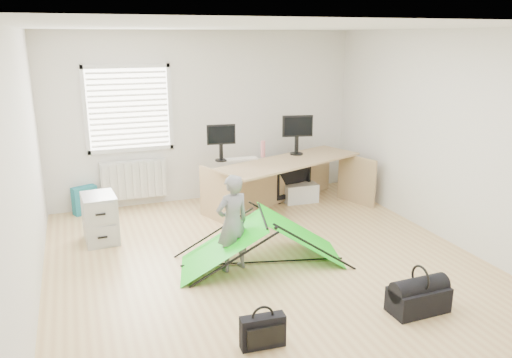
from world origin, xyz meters
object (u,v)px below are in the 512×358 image
object	(u,v)px
desk	(289,186)
office_chair	(283,179)
filing_cabinet	(100,218)
monitor_left	(221,148)
monitor_right	(297,140)
thermos	(263,149)
kite	(263,240)
laptop_bag	(263,331)
duffel_bag	(418,300)
storage_crate	(299,192)
person	(232,223)

from	to	relation	value
desk	office_chair	size ratio (longest dim) A/B	3.56
filing_cabinet	monitor_left	xyz separation A→B (m)	(1.81, 0.53, 0.69)
monitor_right	thermos	xyz separation A→B (m)	(-0.56, 0.02, -0.10)
desk	filing_cabinet	world-z (taller)	desk
kite	monitor_left	bearing A→B (deg)	102.10
laptop_bag	duffel_bag	xyz separation A→B (m)	(1.64, 0.01, -0.02)
filing_cabinet	monitor_left	distance (m)	2.02
kite	storage_crate	bearing A→B (deg)	68.57
monitor_left	laptop_bag	bearing A→B (deg)	-93.61
desk	thermos	distance (m)	0.70
thermos	office_chair	bearing A→B (deg)	35.13
duffel_bag	desk	bearing A→B (deg)	88.91
storage_crate	monitor_left	bearing A→B (deg)	-177.03
office_chair	duffel_bag	xyz separation A→B (m)	(-0.19, -3.79, -0.18)
monitor_left	duffel_bag	size ratio (longest dim) A/B	0.73
laptop_bag	desk	bearing A→B (deg)	66.31
filing_cabinet	office_chair	xyz separation A→B (m)	(2.99, 0.90, -0.01)
person	monitor_right	bearing A→B (deg)	-145.18
monitor_right	person	bearing A→B (deg)	-118.88
monitor_left	laptop_bag	size ratio (longest dim) A/B	1.07
filing_cabinet	duffel_bag	world-z (taller)	filing_cabinet
desk	storage_crate	size ratio (longest dim) A/B	4.40
kite	monitor_right	bearing A→B (deg)	69.58
monitor_left	monitor_right	xyz separation A→B (m)	(1.23, -0.01, 0.03)
kite	storage_crate	distance (m)	2.42
person	filing_cabinet	bearing A→B (deg)	-59.26
thermos	person	distance (m)	2.26
desk	kite	world-z (taller)	desk
monitor_left	office_chair	xyz separation A→B (m)	(1.17, 0.36, -0.71)
thermos	laptop_bag	size ratio (longest dim) A/B	0.64
desk	person	world-z (taller)	person
duffel_bag	kite	bearing A→B (deg)	123.05
filing_cabinet	kite	distance (m)	2.22
person	laptop_bag	bearing A→B (deg)	67.86
monitor_right	duffel_bag	distance (m)	3.55
monitor_left	monitor_right	bearing A→B (deg)	6.86
desk	monitor_left	distance (m)	1.20
desk	filing_cabinet	distance (m)	2.80
laptop_bag	thermos	bearing A→B (deg)	72.95
storage_crate	kite	bearing A→B (deg)	-125.39
desk	thermos	xyz separation A→B (m)	(-0.30, 0.34, 0.53)
storage_crate	duffel_bag	world-z (taller)	storage_crate
person	kite	world-z (taller)	person
monitor_right	kite	bearing A→B (deg)	-112.15
kite	laptop_bag	bearing A→B (deg)	-96.96
duffel_bag	filing_cabinet	bearing A→B (deg)	132.77
monitor_left	person	world-z (taller)	monitor_left
thermos	laptop_bag	distance (m)	3.79
monitor_right	laptop_bag	bearing A→B (deg)	-106.50
person	thermos	bearing A→B (deg)	-134.00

